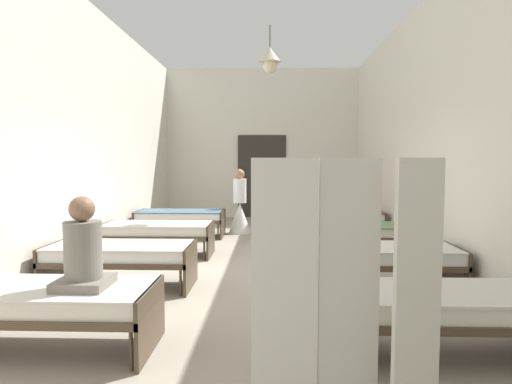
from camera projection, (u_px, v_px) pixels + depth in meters
name	position (u px, v px, depth m)	size (l,w,h in m)	color
ground_plane	(253.00, 273.00, 6.64)	(6.14, 12.94, 0.10)	#9E9384
room_shell	(256.00, 133.00, 7.71)	(5.94, 12.54, 4.32)	silver
bed_left_row_0	(46.00, 301.00, 3.82)	(1.90, 0.84, 0.57)	#473828
bed_right_row_0	(441.00, 306.00, 3.70)	(1.90, 0.84, 0.57)	#473828
bed_left_row_1	(121.00, 254.00, 5.71)	(1.90, 0.84, 0.57)	#473828
bed_right_row_1	(383.00, 256.00, 5.59)	(1.90, 0.84, 0.57)	#473828
bed_left_row_2	(158.00, 231.00, 7.61)	(1.90, 0.84, 0.57)	#473828
bed_right_row_2	(355.00, 232.00, 7.49)	(1.90, 0.84, 0.57)	#473828
bed_left_row_3	(181.00, 217.00, 9.50)	(1.90, 0.84, 0.57)	#473828
bed_right_row_3	(338.00, 217.00, 9.38)	(1.90, 0.84, 0.57)	#473828
nurse_near_aisle	(240.00, 210.00, 9.96)	(0.52, 0.52, 1.49)	white
patient_seated_primary	(83.00, 254.00, 3.76)	(0.44, 0.44, 0.80)	slate
privacy_screen	(350.00, 291.00, 2.75)	(1.24, 0.25, 1.70)	silver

